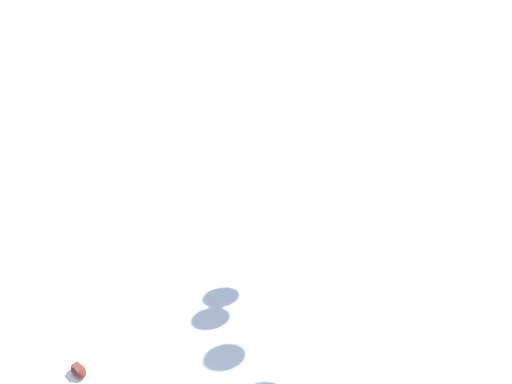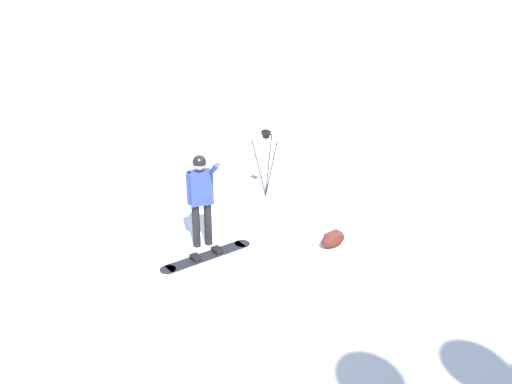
% 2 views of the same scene
% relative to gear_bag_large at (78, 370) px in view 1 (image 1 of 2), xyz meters
% --- Properties ---
extents(gear_bag_large, '(0.54, 0.33, 0.27)m').
position_rel_gear_bag_large_xyz_m(gear_bag_large, '(0.00, 0.00, 0.00)').
color(gear_bag_large, '#4C1E19').
rests_on(gear_bag_large, ground_plane).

